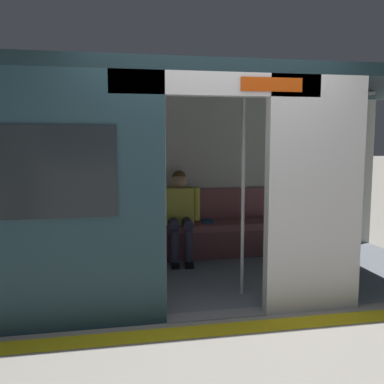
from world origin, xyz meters
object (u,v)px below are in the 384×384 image
Objects in this scene: train_car at (187,149)px; book at (208,221)px; person_seated at (180,209)px; grab_pole_far at (243,192)px; bench_seat at (179,233)px; handbag at (146,219)px; grab_pole_door at (164,194)px.

train_car reaches higher than book.
train_car is at bearing 68.21° from book.
grab_pole_far is at bearing 105.66° from person_seated.
bench_seat is 0.49m from handbag.
book is 1.71m from grab_pole_far.
handbag is 1.70m from grab_pole_door.
grab_pole_door is at bearing 61.19° from train_car.
grab_pole_far is at bearing 93.35° from book.
book is 1.92m from grab_pole_door.
grab_pole_door is at bearing 91.08° from handbag.
bench_seat is at bearing -89.70° from person_seated.
handbag is at bearing -88.92° from grab_pole_door.
handbag is at bearing -17.00° from person_seated.
book is at bearing -115.48° from train_car.
bench_seat is 2.49× the size of person_seated.
train_car is 1.43m from handbag.
book is (-0.85, -0.01, -0.07)m from handbag.
book is at bearing -160.68° from person_seated.
train_car is 2.95× the size of grab_pole_door.
person_seated is 0.48m from handbag.
grab_pole_far is (-0.84, 1.58, 0.54)m from handbag.
person_seated is at bearing 23.00° from book.
train_car is 1.51m from book.
grab_pole_far is (-0.47, 0.59, -0.42)m from train_car.
grab_pole_door is (0.82, 1.63, 0.61)m from book.
grab_pole_door is (0.41, 1.54, 0.73)m from bench_seat.
grab_pole_far reaches higher than person_seated.
grab_pole_far is (-0.41, 1.45, 0.40)m from person_seated.
handbag is at bearing 4.49° from book.
bench_seat is at bearing 169.39° from handbag.
train_car is at bearing -51.72° from grab_pole_far.
book is 0.10× the size of grab_pole_door.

